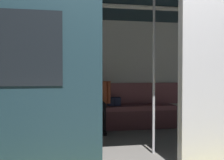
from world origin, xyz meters
TOP-DOWN VIEW (x-y plane):
  - train_car at (0.05, -1.28)m, footprint 6.40×2.91m
  - bench_seat at (0.00, -2.40)m, footprint 2.91×0.44m
  - person_seated at (0.16, -2.35)m, footprint 0.55×0.69m
  - handbag at (-0.20, -2.48)m, footprint 0.26×0.15m
  - book at (0.60, -2.46)m, footprint 0.20×0.25m
  - grab_pole_door at (0.39, -0.55)m, footprint 0.04×0.04m
  - grab_pole_far at (-0.39, -0.68)m, footprint 0.04×0.04m

SIDE VIEW (x-z plane):
  - bench_seat at x=0.00m, z-range 0.12..0.59m
  - book at x=0.60m, z-range 0.46..0.49m
  - handbag at x=-0.20m, z-range 0.46..0.63m
  - person_seated at x=0.16m, z-range 0.09..1.28m
  - grab_pole_door at x=0.39m, z-range 0.00..2.20m
  - grab_pole_far at x=-0.39m, z-range 0.00..2.20m
  - train_car at x=0.05m, z-range 0.38..2.72m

